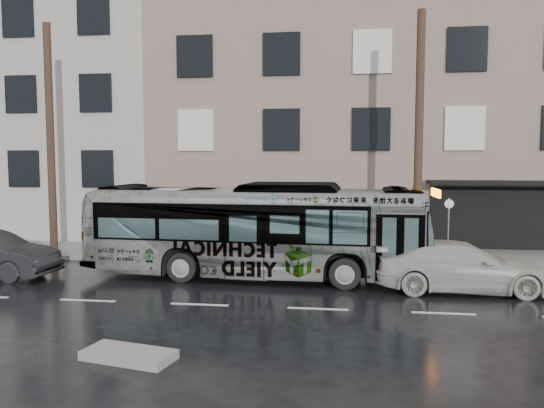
{
  "coord_description": "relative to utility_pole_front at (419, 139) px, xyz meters",
  "views": [
    {
      "loc": [
        3.77,
        -16.19,
        3.92
      ],
      "look_at": [
        1.33,
        2.5,
        2.34
      ],
      "focal_mm": 35.0,
      "sensor_mm": 36.0,
      "label": 1
    }
  ],
  "objects": [
    {
      "name": "bus",
      "position": [
        -5.5,
        -2.28,
        -3.07
      ],
      "size": [
        11.44,
        3.22,
        3.15
      ],
      "primitive_type": "imported",
      "rotation": [
        0.0,
        0.0,
        1.52
      ],
      "color": "#B2B2B2",
      "rests_on": "ground"
    },
    {
      "name": "sidewalk",
      "position": [
        -6.5,
        1.6,
        -4.58
      ],
      "size": [
        90.0,
        3.6,
        0.15
      ],
      "primitive_type": "cube",
      "color": "gray",
      "rests_on": "ground"
    },
    {
      "name": "utility_pole_front",
      "position": [
        0.0,
        0.0,
        0.0
      ],
      "size": [
        0.3,
        0.3,
        9.0
      ],
      "primitive_type": "cylinder",
      "color": "#493024",
      "rests_on": "sidewalk"
    },
    {
      "name": "sign_post",
      "position": [
        1.1,
        0.0,
        -3.3
      ],
      "size": [
        0.06,
        0.06,
        2.4
      ],
      "primitive_type": "cylinder",
      "color": "slate",
      "rests_on": "sidewalk"
    },
    {
      "name": "building_taupe",
      "position": [
        -1.5,
        9.4,
        0.85
      ],
      "size": [
        20.0,
        12.0,
        11.0
      ],
      "primitive_type": "cube",
      "color": "gray",
      "rests_on": "ground"
    },
    {
      "name": "slush_pile",
      "position": [
        -6.83,
        -9.82,
        -4.56
      ],
      "size": [
        1.93,
        1.17,
        0.18
      ],
      "primitive_type": "cube",
      "rotation": [
        0.0,
        0.0,
        -0.22
      ],
      "color": "gray",
      "rests_on": "ground"
    },
    {
      "name": "ground",
      "position": [
        -6.5,
        -3.3,
        -4.65
      ],
      "size": [
        120.0,
        120.0,
        0.0
      ],
      "primitive_type": "plane",
      "color": "black",
      "rests_on": "ground"
    },
    {
      "name": "white_sedan",
      "position": [
        0.83,
        -3.3,
        -3.91
      ],
      "size": [
        5.1,
        2.09,
        1.48
      ],
      "primitive_type": "imported",
      "rotation": [
        0.0,
        0.0,
        1.57
      ],
      "color": "#B9B6B0",
      "rests_on": "ground"
    },
    {
      "name": "utility_pole_rear",
      "position": [
        -14.0,
        0.0,
        0.0
      ],
      "size": [
        0.3,
        0.3,
        9.0
      ],
      "primitive_type": "cylinder",
      "color": "#493024",
      "rests_on": "sidewalk"
    }
  ]
}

